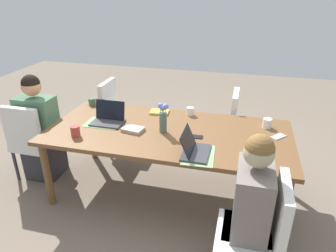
{
  "coord_description": "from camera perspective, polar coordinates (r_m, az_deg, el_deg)",
  "views": [
    {
      "loc": [
        0.67,
        -2.59,
        2.04
      ],
      "look_at": [
        0.0,
        0.0,
        0.79
      ],
      "focal_mm": 32.73,
      "sensor_mm": 36.0,
      "label": 1
    }
  ],
  "objects": [
    {
      "name": "ground_plane",
      "position": [
        3.37,
        0.0,
        -12.2
      ],
      "size": [
        10.0,
        10.0,
        0.0
      ],
      "primitive_type": "plane",
      "color": "#756656"
    },
    {
      "name": "dining_table",
      "position": [
        3.01,
        0.0,
        -1.95
      ],
      "size": [
        2.35,
        1.1,
        0.74
      ],
      "color": "brown",
      "rests_on": "ground_plane"
    },
    {
      "name": "chair_near_left_near",
      "position": [
        2.31,
        16.75,
        -18.12
      ],
      "size": [
        0.44,
        0.44,
        0.9
      ],
      "color": "silver",
      "rests_on": "ground_plane"
    },
    {
      "name": "person_near_left_near",
      "position": [
        2.33,
        14.91,
        -16.47
      ],
      "size": [
        0.36,
        0.4,
        1.19
      ],
      "color": "#2D2D33",
      "rests_on": "ground_plane"
    },
    {
      "name": "chair_head_left_left_mid",
      "position": [
        3.67,
        -24.02,
        -2.06
      ],
      "size": [
        0.44,
        0.44,
        0.9
      ],
      "color": "silver",
      "rests_on": "ground_plane"
    },
    {
      "name": "person_head_left_left_mid",
      "position": [
        3.68,
        -22.67,
        -1.3
      ],
      "size": [
        0.4,
        0.36,
        1.19
      ],
      "color": "#2D2D33",
      "rests_on": "ground_plane"
    },
    {
      "name": "chair_far_left_far",
      "position": [
        4.1,
        -9.48,
        2.68
      ],
      "size": [
        0.44,
        0.44,
        0.9
      ],
      "color": "silver",
      "rests_on": "ground_plane"
    },
    {
      "name": "chair_far_right_near",
      "position": [
        3.76,
        13.77,
        0.15
      ],
      "size": [
        0.44,
        0.44,
        0.9
      ],
      "color": "silver",
      "rests_on": "ground_plane"
    },
    {
      "name": "flower_vase",
      "position": [
        2.89,
        -0.92,
        1.78
      ],
      "size": [
        0.1,
        0.07,
        0.3
      ],
      "color": "#4C6B60",
      "rests_on": "dining_table"
    },
    {
      "name": "placemat_near_left_near",
      "position": [
        2.58,
        5.69,
        -5.39
      ],
      "size": [
        0.28,
        0.38,
        0.0
      ],
      "primitive_type": "cube",
      "rotation": [
        0.0,
        0.0,
        1.63
      ],
      "color": "#7FAD70",
      "rests_on": "dining_table"
    },
    {
      "name": "placemat_head_left_left_mid",
      "position": [
        3.2,
        -11.97,
        0.5
      ],
      "size": [
        0.37,
        0.27,
        0.0
      ],
      "primitive_type": "cube",
      "rotation": [
        0.0,
        0.0,
        0.02
      ],
      "color": "#7FAD70",
      "rests_on": "dining_table"
    },
    {
      "name": "laptop_head_left_left_mid",
      "position": [
        3.19,
        -11.08,
        1.32
      ],
      "size": [
        0.32,
        0.22,
        0.21
      ],
      "color": "#38383D",
      "rests_on": "dining_table"
    },
    {
      "name": "laptop_near_left_near",
      "position": [
        2.58,
        4.78,
        -4.31
      ],
      "size": [
        0.22,
        0.32,
        0.2
      ],
      "color": "#38383D",
      "rests_on": "dining_table"
    },
    {
      "name": "coffee_mug_near_left",
      "position": [
        3.61,
        -12.34,
        4.12
      ],
      "size": [
        0.09,
        0.09,
        0.09
      ],
      "primitive_type": "cylinder",
      "color": "#232328",
      "rests_on": "dining_table"
    },
    {
      "name": "coffee_mug_near_right",
      "position": [
        3.71,
        -13.95,
        4.42
      ],
      "size": [
        0.08,
        0.08,
        0.08
      ],
      "primitive_type": "cylinder",
      "color": "#47704C",
      "rests_on": "dining_table"
    },
    {
      "name": "coffee_mug_centre_left",
      "position": [
        3.32,
        4.16,
        2.76
      ],
      "size": [
        0.08,
        0.08,
        0.09
      ],
      "primitive_type": "cylinder",
      "color": "white",
      "rests_on": "dining_table"
    },
    {
      "name": "coffee_mug_centre_right",
      "position": [
        2.98,
        -16.87,
        -0.95
      ],
      "size": [
        0.09,
        0.09,
        0.11
      ],
      "primitive_type": "cylinder",
      "color": "#AD3D38",
      "rests_on": "dining_table"
    },
    {
      "name": "coffee_mug_far_left",
      "position": [
        3.18,
        17.98,
        0.49
      ],
      "size": [
        0.09,
        0.09,
        0.09
      ],
      "primitive_type": "cylinder",
      "color": "white",
      "rests_on": "dining_table"
    },
    {
      "name": "book_red_cover",
      "position": [
        3.38,
        -1.61,
        2.61
      ],
      "size": [
        0.21,
        0.16,
        0.02
      ],
      "primitive_type": "cube",
      "rotation": [
        0.0,
        0.0,
        0.1
      ],
      "color": "gold",
      "rests_on": "dining_table"
    },
    {
      "name": "book_blue_cover",
      "position": [
        2.99,
        -6.55,
        -0.63
      ],
      "size": [
        0.22,
        0.17,
        0.03
      ],
      "primitive_type": "cube",
      "rotation": [
        0.0,
        0.0,
        -0.17
      ],
      "color": "#B2A38E",
      "rests_on": "dining_table"
    },
    {
      "name": "phone_black",
      "position": [
        2.87,
        4.98,
        -1.97
      ],
      "size": [
        0.15,
        0.08,
        0.01
      ],
      "primitive_type": "cube",
      "rotation": [
        0.0,
        0.0,
        0.04
      ],
      "color": "black",
      "rests_on": "dining_table"
    },
    {
      "name": "phone_silver",
      "position": [
        3.04,
        19.86,
        -1.86
      ],
      "size": [
        0.15,
        0.16,
        0.01
      ],
      "primitive_type": "cube",
      "rotation": [
        0.0,
        0.0,
        0.83
      ],
      "color": "silver",
      "rests_on": "dining_table"
    }
  ]
}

